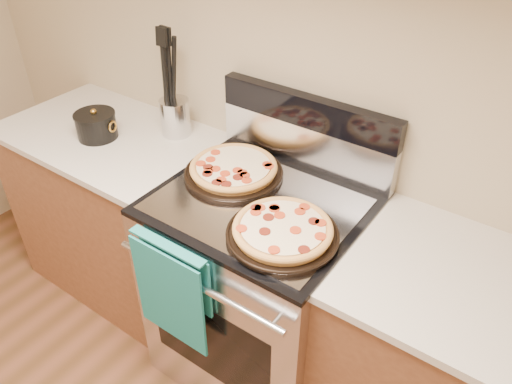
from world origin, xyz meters
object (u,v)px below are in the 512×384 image
Objects in this scene: range_body at (260,289)px; pepperoni_pizza_back at (234,170)px; saucepan at (96,126)px; pepperoni_pizza_front at (283,231)px; utensil_crock at (175,117)px.

pepperoni_pizza_back is at bearing 158.75° from range_body.
saucepan is (-0.88, -0.02, 0.51)m from range_body.
pepperoni_pizza_front is (0.36, -0.20, -0.00)m from pepperoni_pizza_back.
utensil_crock is 0.94× the size of saucepan.
utensil_crock is at bearing 162.05° from pepperoni_pizza_back.
pepperoni_pizza_back is 2.33× the size of utensil_crock.
pepperoni_pizza_front is at bearing -23.28° from utensil_crock.
pepperoni_pizza_back is 0.41m from pepperoni_pizza_front.
pepperoni_pizza_back reaches higher than range_body.
pepperoni_pizza_back is 0.46m from utensil_crock.
pepperoni_pizza_front is at bearing -29.21° from pepperoni_pizza_back.
pepperoni_pizza_back is at bearing 150.79° from pepperoni_pizza_front.
utensil_crock reaches higher than saucepan.
range_body is at bearing -21.25° from pepperoni_pizza_back.
pepperoni_pizza_front is 1.06m from saucepan.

